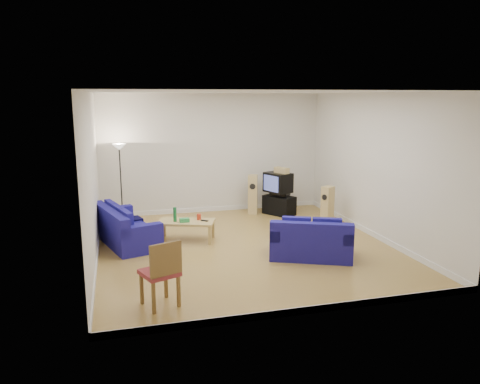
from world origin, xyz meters
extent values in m
cube|color=olive|center=(0.00, 0.00, 0.00)|extent=(6.00, 6.50, 0.01)
cube|color=white|center=(0.00, 0.00, 3.20)|extent=(6.00, 6.50, 0.01)
cube|color=white|center=(0.00, 3.25, 1.60)|extent=(6.00, 0.01, 3.20)
cube|color=white|center=(0.00, -3.25, 1.60)|extent=(6.00, 0.01, 3.20)
cube|color=white|center=(-3.00, 0.00, 1.60)|extent=(0.01, 6.50, 3.20)
cube|color=white|center=(3.00, 0.00, 1.60)|extent=(0.01, 6.50, 3.20)
cube|color=white|center=(0.00, 3.24, 0.06)|extent=(6.00, 0.02, 0.12)
cube|color=white|center=(0.00, -3.24, 0.06)|extent=(6.00, 0.02, 0.12)
cube|color=white|center=(-2.99, 0.00, 0.06)|extent=(0.02, 6.50, 0.12)
cube|color=white|center=(2.99, 0.00, 0.06)|extent=(0.02, 6.50, 0.12)
cube|color=#110C51|center=(-2.40, 0.92, 0.19)|extent=(1.43, 2.20, 0.39)
cube|color=#110C51|center=(-2.72, 0.82, 0.59)|extent=(0.78, 2.00, 0.40)
cube|color=#110C51|center=(-2.66, 1.79, 0.50)|extent=(0.90, 0.45, 0.22)
cube|color=#110C51|center=(-2.13, 0.04, 0.50)|extent=(0.90, 0.45, 0.22)
cube|color=black|center=(-2.26, 0.96, 0.48)|extent=(0.46, 0.46, 0.11)
cube|color=#110C51|center=(1.09, -0.94, 0.19)|extent=(1.79, 1.43, 0.39)
cube|color=#110C51|center=(0.96, -1.25, 0.59)|extent=(1.52, 0.82, 0.40)
cube|color=#110C51|center=(0.47, -0.67, 0.50)|extent=(0.54, 0.89, 0.22)
cube|color=#110C51|center=(1.72, -1.22, 0.50)|extent=(0.54, 0.89, 0.22)
cube|color=black|center=(1.15, -0.82, 0.48)|extent=(0.49, 0.49, 0.11)
cube|color=tan|center=(-1.13, 0.77, 0.42)|extent=(1.35, 0.99, 0.05)
cube|color=tan|center=(-1.74, 0.72, 0.20)|extent=(0.08, 0.08, 0.39)
cube|color=tan|center=(-1.56, 1.20, 0.20)|extent=(0.08, 0.08, 0.39)
cube|color=tan|center=(-0.69, 0.34, 0.20)|extent=(0.08, 0.08, 0.39)
cube|color=tan|center=(-0.51, 0.82, 0.20)|extent=(0.08, 0.08, 0.39)
cylinder|color=#197233|center=(-1.36, 0.77, 0.60)|extent=(0.09, 0.09, 0.32)
cube|color=green|center=(-1.17, 0.67, 0.48)|extent=(0.21, 0.12, 0.08)
cylinder|color=red|center=(-0.83, 0.79, 0.51)|extent=(0.13, 0.13, 0.13)
cube|color=black|center=(-0.74, 0.64, 0.45)|extent=(0.16, 0.15, 0.02)
cube|color=black|center=(1.63, 2.42, 0.25)|extent=(0.83, 0.94, 0.50)
cube|color=black|center=(1.66, 2.46, 0.56)|extent=(0.60, 0.59, 0.11)
cube|color=black|center=(1.60, 2.44, 0.87)|extent=(0.73, 0.82, 0.52)
cube|color=navy|center=(1.36, 2.34, 0.87)|extent=(0.24, 0.50, 0.42)
cube|color=tan|center=(1.66, 2.37, 1.21)|extent=(0.33, 0.46, 0.15)
cube|color=tan|center=(0.97, 2.70, 0.53)|extent=(0.33, 0.37, 1.05)
cylinder|color=black|center=(0.92, 2.55, 0.77)|extent=(0.15, 0.07, 0.15)
cube|color=tan|center=(2.45, 1.19, 0.48)|extent=(0.35, 0.33, 0.95)
cylinder|color=black|center=(2.33, 1.12, 0.70)|extent=(0.09, 0.13, 0.14)
cylinder|color=black|center=(-2.45, 2.70, 0.02)|extent=(0.25, 0.25, 0.03)
cylinder|color=black|center=(-2.45, 2.70, 0.95)|extent=(0.03, 0.03, 1.85)
cone|color=white|center=(-2.45, 2.70, 1.91)|extent=(0.34, 0.34, 0.15)
cube|color=brown|center=(-2.12, -2.66, 0.25)|extent=(0.06, 0.06, 0.50)
cube|color=brown|center=(-2.27, -2.28, 0.25)|extent=(0.06, 0.06, 0.50)
cube|color=brown|center=(-1.74, -2.51, 0.25)|extent=(0.06, 0.06, 0.50)
cube|color=brown|center=(-1.88, -2.13, 0.25)|extent=(0.06, 0.06, 0.50)
cube|color=maroon|center=(-2.00, -2.39, 0.52)|extent=(0.65, 0.65, 0.07)
cube|color=brown|center=(-1.92, -2.61, 0.80)|extent=(0.48, 0.22, 0.50)
camera|label=1|loc=(-2.54, -9.10, 3.12)|focal=35.00mm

